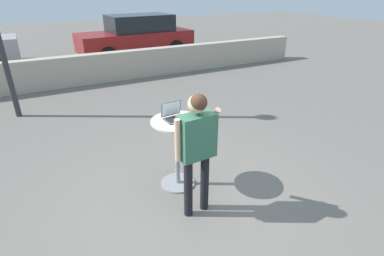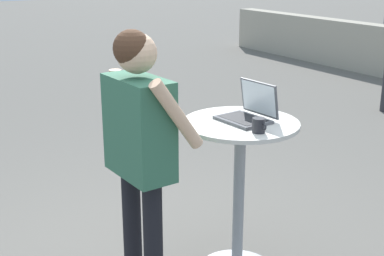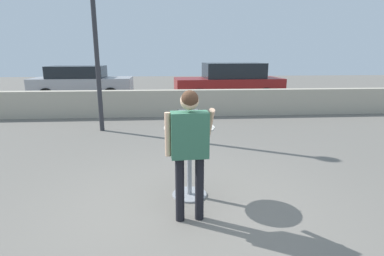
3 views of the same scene
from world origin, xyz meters
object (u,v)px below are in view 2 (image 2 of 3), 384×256
at_px(cafe_table, 239,181).
at_px(coffee_mug, 259,125).
at_px(laptop, 249,112).
at_px(standing_person, 139,138).

distance_m(cafe_table, coffee_mug, 0.49).
distance_m(laptop, standing_person, 0.72).
bearing_deg(coffee_mug, cafe_table, 169.51).
relative_size(cafe_table, coffee_mug, 9.99).
relative_size(laptop, standing_person, 0.20).
xyz_separation_m(cafe_table, coffee_mug, (0.22, -0.04, 0.43)).
distance_m(coffee_mug, standing_person, 0.67).
bearing_deg(coffee_mug, standing_person, -112.98).
height_order(cafe_table, laptop, laptop).
bearing_deg(standing_person, laptop, 87.01).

